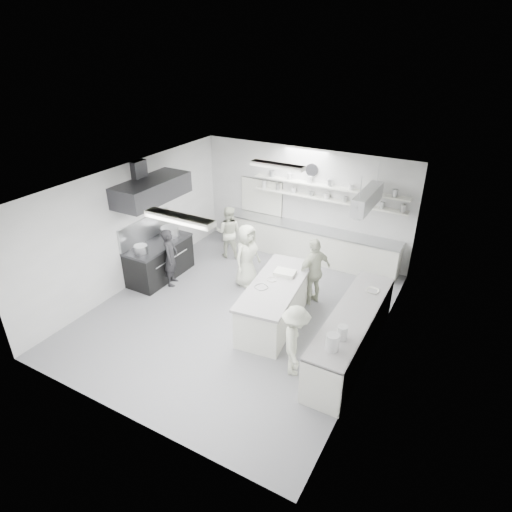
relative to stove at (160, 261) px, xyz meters
The scene contains 27 objects.
floor 2.67m from the stove, ahead, with size 6.00×7.00×0.02m, color slate.
ceiling 3.67m from the stove, ahead, with size 6.00×7.00×0.02m, color white.
wall_back 4.18m from the stove, 50.01° to the left, with size 6.00×0.04×3.00m, color silver.
wall_front 4.80m from the stove, 56.31° to the right, with size 6.00×0.04×3.00m, color silver.
wall_left 1.19m from the stove, 135.00° to the right, with size 0.04×7.00×3.00m, color silver.
wall_right 5.71m from the stove, ahead, with size 0.04×7.00×3.00m, color silver.
stove is the anchor object (origin of this frame).
exhaust_hood 1.90m from the stove, 90.00° to the right, with size 0.85×2.00×0.50m, color #2E2E31.
back_counter 4.03m from the stove, 43.99° to the left, with size 5.00×0.60×0.92m, color silver.
shelf_lower 4.63m from the stove, 41.99° to the left, with size 4.20×0.26×0.04m, color silver.
shelf_upper 4.74m from the stove, 41.99° to the left, with size 4.20×0.26×0.04m, color silver.
pass_through_window 3.49m from the stove, 67.12° to the left, with size 1.30×0.04×1.00m, color black.
wall_clock 4.60m from the stove, 47.54° to the left, with size 0.32×0.32×0.05m, color silver.
right_counter 5.28m from the stove, ahead, with size 0.74×3.30×0.94m, color silver.
pot_rack 5.35m from the stove, 23.50° to the left, with size 0.30×1.60×0.40m, color #B0B2B5.
light_fixture_front 4.22m from the stove, 40.24° to the right, with size 1.30×0.25×0.10m, color silver.
light_fixture_rear 3.86m from the stove, 28.30° to the left, with size 1.30×0.25×0.10m, color silver.
prep_island 3.48m from the stove, ahead, with size 0.91×2.44×0.90m, color silver.
stove_pot 0.78m from the stove, 90.00° to the left, with size 0.45×0.45×0.29m, color #B0B2B5.
cook_stove 0.59m from the stove, 16.15° to the right, with size 0.54×0.36×1.48m, color black.
cook_back 2.08m from the stove, 63.15° to the left, with size 0.72×0.56×1.48m, color beige.
cook_island_left 2.30m from the stove, 19.42° to the left, with size 0.78×0.51×1.60m, color beige.
cook_island_right 3.98m from the stove, 11.63° to the left, with size 0.95×0.40×1.63m, color beige.
cook_right 4.77m from the stove, 19.28° to the right, with size 0.92×0.53×1.42m, color beige.
bowl_island_a 3.36m from the stove, 10.24° to the right, with size 0.27×0.27×0.07m, color #B0B2B5.
bowl_island_b 3.37m from the stove, ahead, with size 0.21×0.21×0.07m, color silver.
bowl_right 5.37m from the stove, ahead, with size 0.26×0.26×0.06m, color silver.
Camera 1 is at (4.29, -6.95, 5.65)m, focal length 30.38 mm.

